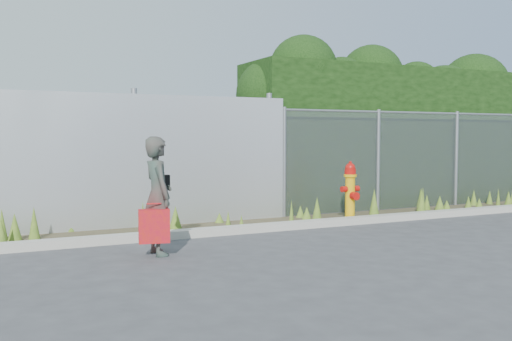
{
  "coord_description": "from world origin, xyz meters",
  "views": [
    {
      "loc": [
        -3.98,
        -6.23,
        1.51
      ],
      "look_at": [
        -0.3,
        1.4,
        1.0
      ],
      "focal_mm": 40.0,
      "sensor_mm": 36.0,
      "label": 1
    }
  ],
  "objects": [
    {
      "name": "ground",
      "position": [
        0.0,
        0.0,
        0.0
      ],
      "size": [
        80.0,
        80.0,
        0.0
      ],
      "primitive_type": "plane",
      "color": "#3B3B3E",
      "rests_on": "ground"
    },
    {
      "name": "curb",
      "position": [
        0.0,
        1.8,
        0.06
      ],
      "size": [
        16.0,
        0.22,
        0.12
      ],
      "primitive_type": "cube",
      "color": "#9E9B8F",
      "rests_on": "ground"
    },
    {
      "name": "weed_strip",
      "position": [
        0.06,
        2.41,
        0.14
      ],
      "size": [
        16.0,
        1.3,
        0.55
      ],
      "color": "#3F3724",
      "rests_on": "ground"
    },
    {
      "name": "corrugated_fence",
      "position": [
        -3.25,
        3.01,
        1.1
      ],
      "size": [
        8.5,
        0.21,
        2.3
      ],
      "color": "#B3B6BA",
      "rests_on": "ground"
    },
    {
      "name": "chainlink_fence",
      "position": [
        4.25,
        3.0,
        1.03
      ],
      "size": [
        6.5,
        0.07,
        2.05
      ],
      "color": "gray",
      "rests_on": "ground"
    },
    {
      "name": "hedge",
      "position": [
        4.52,
        4.03,
        1.93
      ],
      "size": [
        7.61,
        1.84,
        3.57
      ],
      "color": "black",
      "rests_on": "ground"
    },
    {
      "name": "fire_hydrant",
      "position": [
        1.86,
        2.05,
        0.52
      ],
      "size": [
        0.36,
        0.32,
        1.07
      ],
      "rotation": [
        0.0,
        0.0,
        0.03
      ],
      "color": "#E0A70B",
      "rests_on": "ground"
    },
    {
      "name": "woman",
      "position": [
        -1.98,
        0.8,
        0.75
      ],
      "size": [
        0.39,
        0.57,
        1.51
      ],
      "primitive_type": "imported",
      "rotation": [
        0.0,
        0.0,
        1.62
      ],
      "color": "#0E5D4E",
      "rests_on": "ground"
    },
    {
      "name": "red_tote_bag",
      "position": [
        -2.08,
        0.62,
        0.4
      ],
      "size": [
        0.38,
        0.14,
        0.5
      ],
      "rotation": [
        0.0,
        0.0,
        -0.2
      ],
      "color": "#AB0929"
    },
    {
      "name": "black_shoulder_bag",
      "position": [
        -1.89,
        0.94,
        0.93
      ],
      "size": [
        0.21,
        0.09,
        0.16
      ],
      "rotation": [
        0.0,
        0.0,
        0.05
      ],
      "color": "black"
    }
  ]
}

